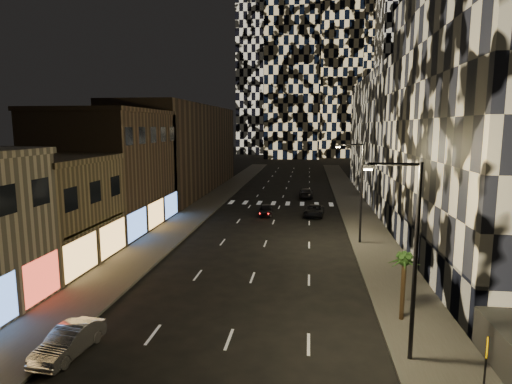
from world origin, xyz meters
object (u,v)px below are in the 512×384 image
(streetlight_far, at_px, (359,186))
(car_silver_parked, at_px, (69,341))
(ped_sign, at_px, (486,358))
(streetlight_near, at_px, (410,248))
(car_dark_oncoming, at_px, (306,193))
(palm_tree, at_px, (404,264))
(car_dark_midlane, at_px, (266,210))
(car_dark_rightlane, at_px, (314,211))

(streetlight_far, distance_m, car_silver_parked, 26.84)
(ped_sign, bearing_deg, streetlight_near, 150.18)
(streetlight_near, bearing_deg, streetlight_far, 90.00)
(car_dark_oncoming, distance_m, palm_tree, 41.50)
(car_dark_midlane, xyz_separation_m, car_dark_rightlane, (5.79, 0.10, -0.01))
(car_dark_midlane, xyz_separation_m, car_dark_oncoming, (4.73, 13.56, 0.05))
(car_dark_midlane, bearing_deg, streetlight_far, -55.99)
(streetlight_far, height_order, car_dark_rightlane, streetlight_far)
(streetlight_near, height_order, car_dark_oncoming, streetlight_near)
(streetlight_near, bearing_deg, ped_sign, -51.41)
(car_dark_midlane, bearing_deg, ped_sign, -76.50)
(car_silver_parked, xyz_separation_m, ped_sign, (17.86, -1.52, 1.30))
(car_silver_parked, bearing_deg, car_dark_rightlane, 76.73)
(car_silver_parked, bearing_deg, palm_tree, 24.98)
(car_silver_parked, height_order, ped_sign, ped_sign)
(streetlight_far, xyz_separation_m, car_dark_midlane, (-9.59, 11.62, -4.68))
(streetlight_far, relative_size, palm_tree, 2.37)
(car_silver_parked, relative_size, palm_tree, 1.07)
(car_dark_midlane, distance_m, car_dark_rightlane, 5.79)
(car_dark_midlane, bearing_deg, car_dark_rightlane, -4.57)
(car_dark_midlane, height_order, car_dark_oncoming, car_dark_oncoming)
(ped_sign, bearing_deg, car_silver_parked, -163.28)
(car_dark_rightlane, height_order, ped_sign, ped_sign)
(car_dark_rightlane, bearing_deg, streetlight_far, -66.75)
(streetlight_far, distance_m, car_dark_oncoming, 26.06)
(car_dark_midlane, relative_size, palm_tree, 1.05)
(car_silver_parked, height_order, car_dark_midlane, car_dark_midlane)
(palm_tree, bearing_deg, streetlight_far, 92.57)
(car_silver_parked, distance_m, car_dark_midlane, 33.52)
(streetlight_near, relative_size, ped_sign, 3.36)
(streetlight_near, xyz_separation_m, car_dark_oncoming, (-4.85, 45.18, -4.63))
(streetlight_far, bearing_deg, ped_sign, -84.25)
(car_dark_oncoming, bearing_deg, streetlight_far, 101.20)
(ped_sign, height_order, palm_tree, palm_tree)
(car_dark_oncoming, height_order, palm_tree, palm_tree)
(streetlight_near, height_order, car_dark_midlane, streetlight_near)
(car_dark_rightlane, height_order, palm_tree, palm_tree)
(car_dark_rightlane, xyz_separation_m, ped_sign, (6.11, -34.60, 1.30))
(streetlight_near, xyz_separation_m, palm_tree, (0.71, 4.13, -2.08))
(car_dark_rightlane, bearing_deg, car_dark_oncoming, 99.77)
(ped_sign, bearing_deg, car_dark_oncoming, 120.06)
(streetlight_far, relative_size, car_dark_oncoming, 1.80)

